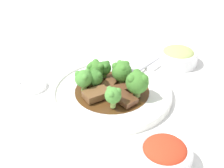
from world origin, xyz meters
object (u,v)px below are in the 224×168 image
at_px(beef_strip_3, 123,98).
at_px(broccoli_floret_2, 96,69).
at_px(beef_strip_2, 96,94).
at_px(serving_spoon, 136,72).
at_px(side_bowl_kimchi, 164,155).
at_px(broccoli_floret_0, 87,77).
at_px(broccoli_floret_7, 84,78).
at_px(broccoli_floret_6, 123,67).
at_px(beef_strip_1, 108,85).
at_px(side_bowl_appetizer, 178,56).
at_px(broccoli_floret_1, 122,71).
at_px(broccoli_floret_8, 137,82).
at_px(beef_strip_0, 123,88).
at_px(broccoli_floret_3, 113,95).
at_px(sauce_dish, 32,85).
at_px(beef_strip_4, 135,82).
at_px(broccoli_floret_5, 95,77).
at_px(broccoli_floret_4, 104,68).
at_px(main_plate, 112,93).

bearing_deg(beef_strip_3, broccoli_floret_2, -4.48).
height_order(beef_strip_2, serving_spoon, beef_strip_2).
bearing_deg(side_bowl_kimchi, broccoli_floret_0, -7.57).
bearing_deg(broccoli_floret_7, broccoli_floret_6, -95.08).
distance_m(beef_strip_1, side_bowl_appetizer, 0.24).
distance_m(broccoli_floret_1, broccoli_floret_2, 0.06).
distance_m(broccoli_floret_0, broccoli_floret_8, 0.12).
bearing_deg(beef_strip_0, broccoli_floret_3, 120.10).
bearing_deg(side_bowl_appetizer, broccoli_floret_2, 75.56).
relative_size(beef_strip_1, broccoli_floret_0, 1.72).
relative_size(broccoli_floret_2, side_bowl_appetizer, 0.45).
relative_size(beef_strip_3, side_bowl_appetizer, 0.61).
distance_m(beef_strip_0, sauce_dish, 0.22).
xyz_separation_m(broccoli_floret_1, serving_spoon, (0.00, -0.05, -0.02)).
relative_size(beef_strip_4, broccoli_floret_5, 1.32).
height_order(beef_strip_3, broccoli_floret_5, broccoli_floret_5).
height_order(broccoli_floret_5, broccoli_floret_7, broccoli_floret_7).
height_order(broccoli_floret_3, side_bowl_appetizer, broccoli_floret_3).
xyz_separation_m(beef_strip_1, broccoli_floret_4, (0.04, -0.02, 0.02)).
height_order(broccoli_floret_0, broccoli_floret_2, broccoli_floret_2).
relative_size(main_plate, broccoli_floret_2, 5.91).
distance_m(beef_strip_4, side_bowl_kimchi, 0.24).
height_order(broccoli_floret_0, broccoli_floret_7, broccoli_floret_7).
xyz_separation_m(broccoli_floret_2, broccoli_floret_5, (-0.03, 0.02, -0.00)).
height_order(main_plate, beef_strip_2, beef_strip_2).
xyz_separation_m(beef_strip_0, beef_strip_1, (0.03, 0.02, -0.00)).
xyz_separation_m(broccoli_floret_0, broccoli_floret_8, (-0.11, -0.06, 0.02)).
bearing_deg(beef_strip_4, main_plate, 71.18).
distance_m(beef_strip_2, broccoli_floret_8, 0.09).
relative_size(broccoli_floret_3, broccoli_floret_8, 0.78).
xyz_separation_m(beef_strip_1, serving_spoon, (-0.00, -0.09, 0.00)).
relative_size(beef_strip_2, broccoli_floret_1, 1.14).
distance_m(broccoli_floret_1, broccoli_floret_6, 0.03).
bearing_deg(broccoli_floret_7, broccoli_floret_1, -108.27).
relative_size(beef_strip_3, broccoli_floret_4, 1.48).
relative_size(beef_strip_3, broccoli_floret_0, 1.70).
height_order(broccoli_floret_4, broccoli_floret_5, broccoli_floret_5).
distance_m(beef_strip_4, side_bowl_appetizer, 0.18).
bearing_deg(main_plate, broccoli_floret_3, 141.33).
relative_size(broccoli_floret_7, sauce_dish, 0.76).
xyz_separation_m(beef_strip_3, broccoli_floret_7, (0.08, 0.04, 0.03)).
bearing_deg(beef_strip_1, broccoli_floret_3, 147.96).
bearing_deg(broccoli_floret_5, beef_strip_1, -129.51).
distance_m(broccoli_floret_2, sauce_dish, 0.16).
xyz_separation_m(main_plate, beef_strip_3, (-0.05, 0.01, 0.01)).
relative_size(beef_strip_3, side_bowl_kimchi, 0.65).
height_order(broccoli_floret_2, broccoli_floret_4, broccoli_floret_2).
bearing_deg(broccoli_floret_1, beef_strip_4, -148.90).
distance_m(beef_strip_4, broccoli_floret_1, 0.04).
bearing_deg(sauce_dish, broccoli_floret_3, -157.73).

